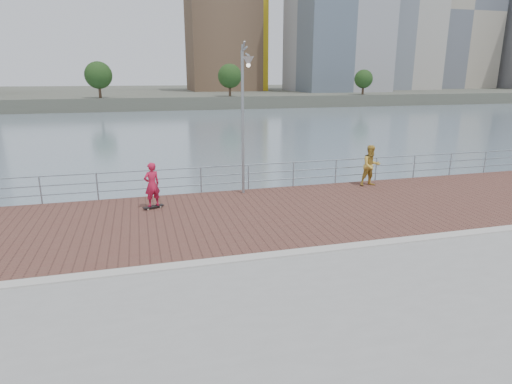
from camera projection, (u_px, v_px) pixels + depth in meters
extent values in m
plane|color=slate|center=(274.00, 320.00, 12.33)|extent=(400.00, 400.00, 0.00)
cube|color=brown|center=(244.00, 215.00, 15.14)|extent=(40.00, 6.80, 0.02)
cube|color=#B7B5AD|center=(275.00, 255.00, 11.79)|extent=(40.00, 0.40, 0.06)
cube|color=#4C5142|center=(148.00, 94.00, 125.90)|extent=(320.00, 95.00, 2.50)
cylinder|color=#8C9EA8|center=(41.00, 191.00, 16.33)|extent=(0.06, 0.06, 1.10)
cylinder|color=#8C9EA8|center=(97.00, 187.00, 16.86)|extent=(0.06, 0.06, 1.10)
cylinder|color=#8C9EA8|center=(151.00, 184.00, 17.38)|extent=(0.06, 0.06, 1.10)
cylinder|color=#8C9EA8|center=(201.00, 180.00, 17.90)|extent=(0.06, 0.06, 1.10)
cylinder|color=#8C9EA8|center=(248.00, 177.00, 18.42)|extent=(0.06, 0.06, 1.10)
cylinder|color=#8C9EA8|center=(293.00, 175.00, 18.94)|extent=(0.06, 0.06, 1.10)
cylinder|color=#8C9EA8|center=(336.00, 172.00, 19.46)|extent=(0.06, 0.06, 1.10)
cylinder|color=#8C9EA8|center=(376.00, 169.00, 19.99)|extent=(0.06, 0.06, 1.10)
cylinder|color=#8C9EA8|center=(414.00, 167.00, 20.51)|extent=(0.06, 0.06, 1.10)
cylinder|color=#8C9EA8|center=(450.00, 165.00, 21.03)|extent=(0.06, 0.06, 1.10)
cylinder|color=#8C9EA8|center=(485.00, 162.00, 21.55)|extent=(0.06, 0.06, 1.10)
cylinder|color=#8C9EA8|center=(225.00, 166.00, 18.01)|extent=(39.00, 0.05, 0.05)
cylinder|color=#8C9EA8|center=(225.00, 175.00, 18.11)|extent=(39.00, 0.05, 0.05)
cylinder|color=#8C9EA8|center=(225.00, 183.00, 18.21)|extent=(39.00, 0.05, 0.05)
cylinder|color=gray|center=(243.00, 125.00, 17.25)|extent=(0.11, 0.11, 5.74)
cylinder|color=gray|center=(245.00, 50.00, 16.04)|extent=(0.07, 0.96, 0.07)
cone|color=#B2B2AD|center=(248.00, 54.00, 15.65)|extent=(0.42, 0.42, 0.33)
cube|color=black|center=(153.00, 206.00, 15.90)|extent=(0.80, 0.49, 0.03)
cylinder|color=beige|center=(148.00, 209.00, 15.71)|extent=(0.07, 0.06, 0.06)
cylinder|color=beige|center=(160.00, 207.00, 16.00)|extent=(0.07, 0.06, 0.06)
cylinder|color=beige|center=(146.00, 208.00, 15.81)|extent=(0.07, 0.06, 0.06)
cylinder|color=beige|center=(159.00, 206.00, 16.11)|extent=(0.07, 0.06, 0.06)
imported|color=#C61A3F|center=(152.00, 185.00, 15.67)|extent=(0.71, 0.60, 1.66)
imported|color=gold|center=(371.00, 166.00, 18.95)|extent=(0.89, 0.70, 1.82)
cube|color=brown|center=(222.00, 31.00, 114.88)|extent=(18.00, 18.00, 31.22)
cube|color=#ADA38E|center=(449.00, 15.00, 136.68)|extent=(24.00, 22.00, 45.48)
cylinder|color=#473323|center=(100.00, 87.00, 80.20)|extent=(0.50, 0.50, 3.90)
sphere|color=#193814|center=(98.00, 75.00, 79.61)|extent=(5.02, 5.02, 5.02)
cylinder|color=#473323|center=(230.00, 87.00, 86.58)|extent=(0.50, 0.50, 3.73)
sphere|color=#193814|center=(230.00, 76.00, 86.01)|extent=(4.80, 4.80, 4.80)
cylinder|color=#473323|center=(363.00, 87.00, 94.28)|extent=(0.50, 0.50, 3.13)
sphere|color=#193814|center=(364.00, 79.00, 93.80)|extent=(4.02, 4.02, 4.02)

